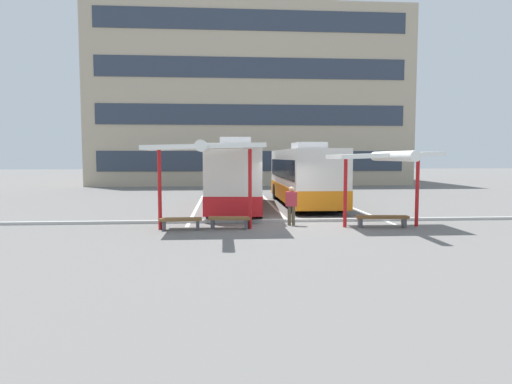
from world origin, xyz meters
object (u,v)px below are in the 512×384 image
Objects in this scene: coach_bus_0 at (237,177)px; waiting_passenger_0 at (291,203)px; waiting_shelter_0 at (205,149)px; bench_1 at (229,220)px; waiting_shelter_1 at (385,157)px; bench_2 at (382,218)px; bench_0 at (181,221)px; coach_bus_1 at (304,177)px.

waiting_passenger_0 is at bearing -71.34° from coach_bus_0.
bench_1 is at bearing 17.15° from waiting_shelter_0.
bench_1 is 1.04× the size of waiting_passenger_0.
waiting_passenger_0 is (1.96, -5.79, -0.80)m from coach_bus_0.
bench_1 is 2.59m from waiting_passenger_0.
waiting_shelter_1 reaches higher than bench_2.
bench_0 is at bearing -175.04° from bench_1.
bench_1 is at bearing -94.42° from coach_bus_0.
coach_bus_0 is at bearing 128.98° from waiting_shelter_1.
bench_0 is at bearing -179.56° from bench_2.
waiting_passenger_0 is (2.45, 0.63, 0.54)m from bench_1.
waiting_shelter_1 is (7.67, -0.06, 2.35)m from bench_0.
bench_2 is at bearing 90.00° from waiting_shelter_1.
coach_bus_1 is at bearing 75.89° from waiting_passenger_0.
coach_bus_0 is 6.73× the size of bench_0.
bench_1 is (0.90, 0.28, -2.66)m from waiting_shelter_0.
waiting_shelter_0 is 4.07m from waiting_passenger_0.
bench_2 is at bearing -0.95° from bench_1.
coach_bus_1 is 2.26× the size of waiting_shelter_0.
coach_bus_0 reaches higher than waiting_passenger_0.
waiting_passenger_0 is (-3.41, 0.73, 0.53)m from bench_2.
coach_bus_0 is 7.10m from bench_0.
waiting_shelter_0 is at bearing -101.77° from coach_bus_0.
bench_0 is 1.01× the size of waiting_passenger_0.
bench_0 is at bearing 172.30° from waiting_shelter_0.
bench_0 is (-2.30, -6.58, -1.34)m from coach_bus_0.
waiting_passenger_0 is at bearing 10.50° from bench_0.
coach_bus_1 is at bearing 100.77° from waiting_shelter_1.
waiting_shelter_1 is at bearing -2.07° from bench_1.
waiting_shelter_0 reaches higher than waiting_shelter_1.
waiting_shelter_0 reaches higher than bench_0.
bench_0 is at bearing 179.58° from waiting_shelter_1.
bench_1 is at bearing 177.93° from waiting_shelter_1.
coach_bus_0 is at bearing 70.76° from bench_0.
waiting_shelter_0 is 7.27m from bench_2.
bench_0 is (-0.90, 0.12, -2.66)m from waiting_shelter_0.
coach_bus_0 reaches higher than bench_1.
bench_0 is at bearing -109.24° from coach_bus_0.
bench_2 is 1.30× the size of waiting_passenger_0.
coach_bus_1 reaches higher than bench_1.
bench_1 is 6.33m from waiting_shelter_1.
bench_2 is at bearing -12.05° from waiting_passenger_0.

